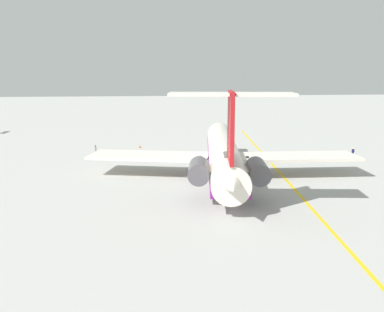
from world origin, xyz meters
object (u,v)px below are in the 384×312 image
safety_cone_nose (140,146)px  main_jetliner (224,154)px  ground_crew_near_nose (96,149)px  ground_crew_near_tail (353,151)px

safety_cone_nose → main_jetliner: bearing=-156.3°
ground_crew_near_nose → main_jetliner: bearing=133.3°
main_jetliner → safety_cone_nose: bearing=32.0°
main_jetliner → safety_cone_nose: main_jetliner is taller
ground_crew_near_tail → ground_crew_near_nose: bearing=93.1°
main_jetliner → ground_crew_near_nose: size_ratio=22.20×
ground_crew_near_nose → ground_crew_near_tail: 39.99m
ground_crew_near_nose → ground_crew_near_tail: bearing=168.2°
ground_crew_near_tail → safety_cone_nose: ground_crew_near_tail is taller
ground_crew_near_tail → safety_cone_nose: 35.14m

